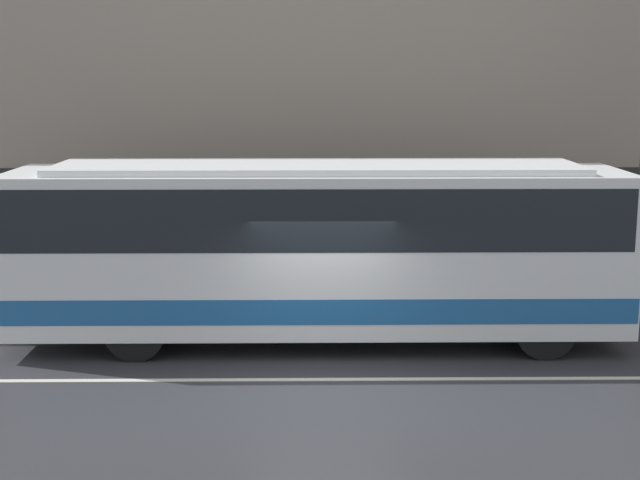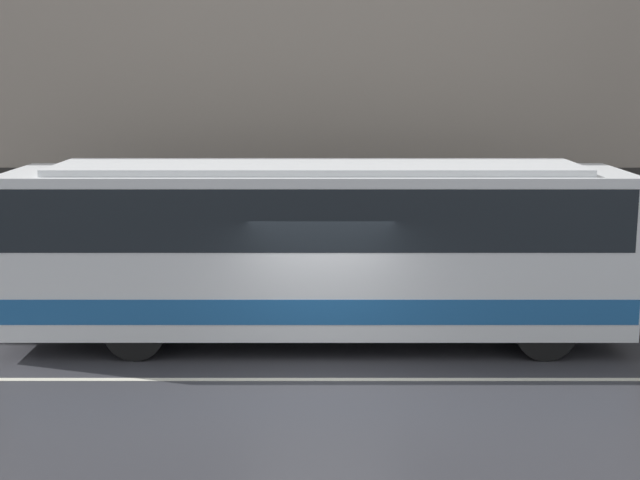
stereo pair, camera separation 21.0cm
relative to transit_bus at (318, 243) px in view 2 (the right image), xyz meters
name	(u,v)px [view 2 (the right image)]	position (x,y,z in m)	size (l,w,h in m)	color
ground_plane	(321,380)	(0.06, -2.18, -1.88)	(60.00, 60.00, 0.00)	#333338
sidewalk	(321,296)	(0.06, 3.12, -1.81)	(60.00, 2.61, 0.14)	gray
building_facade	(321,13)	(0.06, 4.57, 4.42)	(60.00, 0.35, 13.03)	gray
lane_stripe	(321,379)	(0.06, -2.18, -1.88)	(54.00, 0.14, 0.01)	beige
transit_bus	(318,243)	(0.00, 0.00, 0.00)	(11.22, 2.59, 3.34)	white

